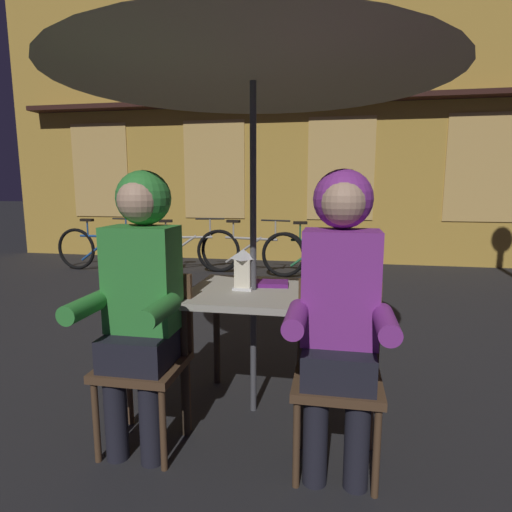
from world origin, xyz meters
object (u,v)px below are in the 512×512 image
Objects in this scene: chair_left at (149,349)px; chair_right at (338,364)px; patio_umbrella at (253,43)px; person_left_hooded at (141,285)px; person_right_hooded at (340,294)px; bicycle_fourth at (319,253)px; bicycle_third at (251,252)px; bicycle_second at (185,250)px; cafe_table at (253,307)px; lantern at (243,268)px; book at (271,283)px; bicycle_nearest at (105,249)px.

chair_right is at bearing 0.00° from chair_left.
person_left_hooded is (-0.48, -0.43, -1.21)m from patio_umbrella.
chair_left is 0.62× the size of person_right_hooded.
bicycle_third is at bearing -179.05° from bicycle_fourth.
bicycle_fourth is (2.04, 0.04, 0.00)m from bicycle_second.
person_left_hooded is at bearing -90.00° from chair_left.
person_left_hooded reaches higher than bicycle_second.
person_right_hooded is 4.34m from bicycle_fourth.
bicycle_second is (-1.33, 4.26, -0.50)m from person_left_hooded.
cafe_table is 0.85× the size of chair_right.
lantern reaches higher than book.
bicycle_third reaches higher than book.
chair_left is 0.36m from person_left_hooded.
person_right_hooded is 0.85× the size of bicycle_second.
person_left_hooded is at bearing 180.00° from person_right_hooded.
lantern is 0.68m from person_right_hooded.
chair_right is (0.54, -0.36, -0.37)m from lantern.
bicycle_third is at bearing 106.66° from chair_right.
patio_umbrella is at bearing -93.39° from bicycle_fourth.
patio_umbrella is 1.68m from chair_right.
chair_right reaches higher than bicycle_third.
person_left_hooded is at bearing -138.43° from patio_umbrella.
bicycle_second is 2.04m from bicycle_fourth.
person_right_hooded is at bearing -41.57° from patio_umbrella.
chair_right is 4.35× the size of book.
lantern is 0.17× the size of person_left_hooded.
bicycle_nearest is at bearing 129.18° from lantern.
person_right_hooded is at bearing -49.25° from bicycle_nearest.
lantern is 4.25m from bicycle_second.
cafe_table is 0.67m from person_right_hooded.
patio_umbrella reaches higher than bicycle_nearest.
cafe_table is at bearing -93.39° from bicycle_fourth.
book is (3.17, -3.59, 0.41)m from bicycle_nearest.
bicycle_second is (1.27, 0.12, 0.00)m from bicycle_nearest.
bicycle_second is at bearing -178.55° from bicycle_third.
bicycle_nearest is at bearing 122.19° from person_left_hooded.
chair_left is at bearing -85.87° from bicycle_third.
lantern is 0.14× the size of bicycle_third.
person_right_hooded is 5.48m from bicycle_nearest.
person_right_hooded is 0.84× the size of bicycle_third.
lantern is 4.82m from bicycle_nearest.
patio_umbrella is 4.57m from bicycle_second.
chair_left is 0.79m from book.
person_right_hooded is (0.48, -0.43, -1.21)m from patio_umbrella.
bicycle_nearest is (-3.56, 4.14, -0.50)m from person_right_hooded.
bicycle_third is at bearing 97.22° from book.
bicycle_third is at bearing 94.13° from chair_left.
person_left_hooded is 4.33m from bicycle_third.
patio_umbrella is at bearing 4.10° from lantern.
chair_left is 0.53× the size of bicycle_third.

